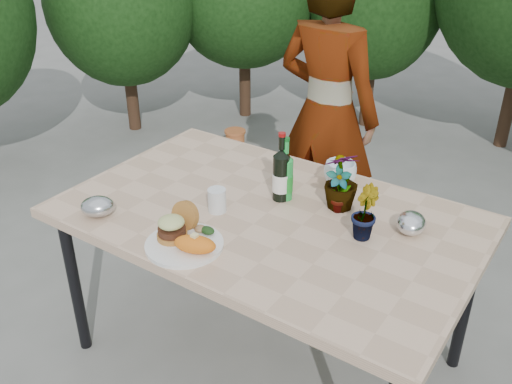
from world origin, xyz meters
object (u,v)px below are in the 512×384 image
Objects in this scene: dinner_plate at (184,245)px; wine_bottle at (281,175)px; person at (327,114)px; patio_table at (267,225)px.

wine_bottle reaches higher than dinner_plate.
person reaches higher than wine_bottle.
dinner_plate reaches higher than patio_table.
patio_table is at bearing -65.05° from wine_bottle.
patio_table is 5.71× the size of dinner_plate.
person is at bearing 122.46° from wine_bottle.
dinner_plate is 0.96× the size of wine_bottle.
patio_table is 0.21m from wine_bottle.
dinner_plate is at bearing 98.25° from person.
wine_bottle is (0.10, 0.48, 0.10)m from dinner_plate.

